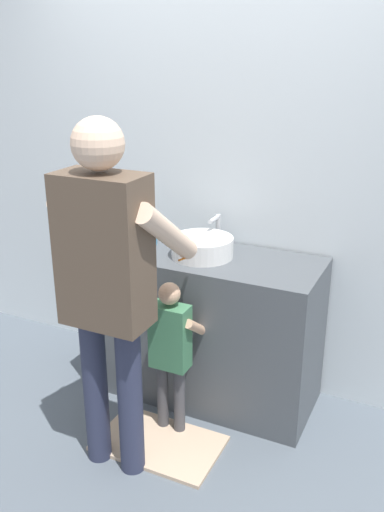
{
  "coord_description": "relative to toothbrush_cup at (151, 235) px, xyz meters",
  "views": [
    {
      "loc": [
        1.18,
        -2.32,
        1.95
      ],
      "look_at": [
        0.0,
        0.15,
        0.92
      ],
      "focal_mm": 38.88,
      "sensor_mm": 36.0,
      "label": 1
    }
  ],
  "objects": [
    {
      "name": "ground_plane",
      "position": [
        0.35,
        -0.34,
        -0.93
      ],
      "size": [
        14.0,
        14.0,
        0.0
      ],
      "primitive_type": "plane",
      "color": "slate"
    },
    {
      "name": "back_wall",
      "position": [
        0.35,
        0.28,
        0.42
      ],
      "size": [
        4.4,
        0.08,
        2.7
      ],
      "color": "silver",
      "rests_on": "ground"
    },
    {
      "name": "vanity_cabinet",
      "position": [
        0.35,
        -0.04,
        -0.49
      ],
      "size": [
        1.31,
        0.54,
        0.88
      ],
      "primitive_type": "cube",
      "color": "#4C5156",
      "rests_on": "ground"
    },
    {
      "name": "sink_basin",
      "position": [
        0.35,
        -0.06,
        0.0
      ],
      "size": [
        0.34,
        0.34,
        0.11
      ],
      "color": "white",
      "rests_on": "vanity_cabinet"
    },
    {
      "name": "faucet",
      "position": [
        0.35,
        0.15,
        0.03
      ],
      "size": [
        0.18,
        0.14,
        0.18
      ],
      "color": "#B7BABF",
      "rests_on": "vanity_cabinet"
    },
    {
      "name": "toothbrush_cup",
      "position": [
        0.0,
        0.0,
        0.0
      ],
      "size": [
        0.07,
        0.07,
        0.21
      ],
      "color": "#4C8EB2",
      "rests_on": "vanity_cabinet"
    },
    {
      "name": "bath_mat",
      "position": [
        0.35,
        -0.59,
        -0.92
      ],
      "size": [
        0.64,
        0.4,
        0.02
      ],
      "primitive_type": "cube",
      "color": "#CCAD8E",
      "rests_on": "ground"
    },
    {
      "name": "child_toddler",
      "position": [
        0.35,
        -0.44,
        -0.41
      ],
      "size": [
        0.27,
        0.27,
        0.87
      ],
      "color": "#47474C",
      "rests_on": "ground"
    },
    {
      "name": "adult_parent",
      "position": [
        0.22,
        -0.77,
        0.09
      ],
      "size": [
        0.53,
        0.56,
        1.7
      ],
      "color": "#2D334C",
      "rests_on": "ground"
    }
  ]
}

